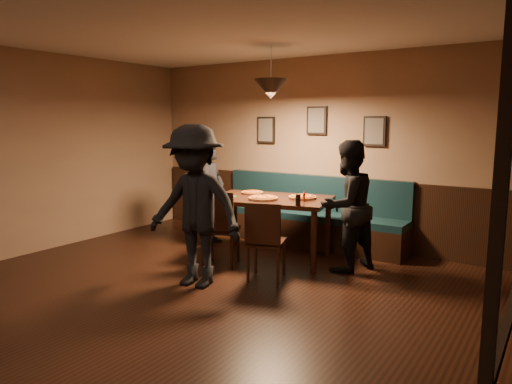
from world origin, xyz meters
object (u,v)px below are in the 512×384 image
booth_bench (307,212)px  diner_left (211,194)px  soda_glass (298,200)px  chair_near_left (221,227)px  chair_near_right (266,240)px  diner_front (195,206)px  diner_right (347,206)px  dining_table (270,228)px  tabasco_bottle (304,196)px

booth_bench → diner_left: bearing=-147.5°
diner_left → soda_glass: (1.73, -0.48, 0.13)m
soda_glass → chair_near_left: bearing=-164.4°
chair_near_right → diner_front: 0.94m
chair_near_right → diner_right: diner_right is taller
dining_table → chair_near_left: 0.71m
booth_bench → chair_near_left: booth_bench is taller
booth_bench → soda_glass: booth_bench is taller
diner_left → chair_near_left: bearing=-148.9°
chair_near_left → booth_bench: bearing=50.2°
diner_right → tabasco_bottle: diner_right is taller
booth_bench → tabasco_bottle: (0.45, -0.96, 0.40)m
chair_near_right → diner_right: size_ratio=0.58×
dining_table → soda_glass: bearing=-41.8°
chair_near_left → chair_near_right: (0.79, -0.15, -0.02)m
booth_bench → chair_near_right: booth_bench is taller
dining_table → soda_glass: soda_glass is taller
diner_left → dining_table: bearing=-111.9°
dining_table → chair_near_right: size_ratio=1.67×
diner_front → booth_bench: bearing=78.2°
booth_bench → dining_table: booth_bench is taller
chair_near_left → chair_near_right: bearing=-33.9°
chair_near_left → soda_glass: 1.09m
chair_near_left → diner_left: size_ratio=0.64×
dining_table → chair_near_right: chair_near_right is taller
chair_near_right → soda_glass: bearing=47.3°
tabasco_bottle → diner_front: bearing=-116.5°
chair_near_left → diner_front: 0.91m
chair_near_right → soda_glass: soda_glass is taller
soda_glass → dining_table: bearing=151.4°
chair_near_right → diner_left: diner_left is taller
chair_near_right → soda_glass: size_ratio=6.76×
booth_bench → soda_glass: bearing=-67.3°
booth_bench → diner_right: bearing=-40.5°
diner_front → chair_near_right: bearing=42.1°
booth_bench → diner_left: 1.46m
chair_near_left → dining_table: bearing=33.9°
dining_table → diner_right: (1.05, 0.09, 0.39)m
dining_table → soda_glass: size_ratio=11.28×
chair_near_left → diner_front: diner_front is taller
diner_front → dining_table: bearing=77.5°
chair_near_right → tabasco_bottle: (0.11, 0.71, 0.43)m
diner_front → tabasco_bottle: (0.66, 1.33, -0.01)m
booth_bench → soda_glass: 1.41m
booth_bench → chair_near_right: size_ratio=3.22×
booth_bench → diner_left: size_ratio=1.96×
booth_bench → dining_table: 0.93m
dining_table → diner_left: bearing=158.8°
diner_right → diner_front: bearing=-16.7°
chair_near_left → diner_right: size_ratio=0.60×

